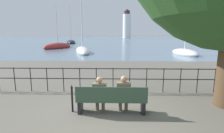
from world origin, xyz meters
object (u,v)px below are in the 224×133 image
object	(u,v)px
seated_person_left	(100,93)
sailboat_3	(58,47)
sailboat_1	(185,52)
sailboat_0	(83,51)
harbor_lighthouse	(127,25)
sailboat_2	(71,42)
park_bench	(111,100)
closed_umbrella	(72,97)
seated_person_right	(124,93)

from	to	relation	value
seated_person_left	sailboat_3	world-z (taller)	sailboat_3
sailboat_1	sailboat_0	bearing A→B (deg)	159.40
seated_person_left	harbor_lighthouse	bearing A→B (deg)	86.48
sailboat_2	sailboat_3	bearing A→B (deg)	-98.53
park_bench	harbor_lighthouse	bearing A→B (deg)	86.66
seated_person_left	sailboat_2	xyz separation A→B (m)	(-12.38, 43.87, -0.31)
park_bench	closed_umbrella	xyz separation A→B (m)	(-1.25, 0.09, 0.05)
sailboat_3	harbor_lighthouse	xyz separation A→B (m)	(17.64, 94.56, 9.00)
park_bench	seated_person_right	bearing A→B (deg)	12.36
harbor_lighthouse	sailboat_3	bearing A→B (deg)	-100.56
sailboat_1	sailboat_2	size ratio (longest dim) A/B	0.96
closed_umbrella	sailboat_1	distance (m)	19.09
seated_person_right	sailboat_0	distance (m)	19.29
park_bench	seated_person_left	world-z (taller)	seated_person_left
seated_person_left	sailboat_0	distance (m)	19.11
sailboat_2	harbor_lighthouse	distance (m)	80.03
harbor_lighthouse	seated_person_left	bearing A→B (deg)	-93.52
park_bench	harbor_lighthouse	xyz separation A→B (m)	(7.07, 120.97, 8.87)
harbor_lighthouse	seated_person_right	bearing A→B (deg)	-93.17
closed_umbrella	sailboat_1	bearing A→B (deg)	59.34
seated_person_right	sailboat_3	xyz separation A→B (m)	(-10.94, 26.33, -0.35)
sailboat_1	park_bench	bearing A→B (deg)	-128.17
closed_umbrella	seated_person_left	bearing A→B (deg)	-0.16
sailboat_0	sailboat_2	world-z (taller)	sailboat_2
sailboat_0	closed_umbrella	bearing A→B (deg)	-95.25
harbor_lighthouse	sailboat_0	bearing A→B (deg)	-96.48
sailboat_2	harbor_lighthouse	world-z (taller)	harbor_lighthouse
seated_person_right	sailboat_2	size ratio (longest dim) A/B	0.11
seated_person_left	sailboat_1	size ratio (longest dim) A/B	0.11
park_bench	seated_person_right	xyz separation A→B (m)	(0.37, 0.08, 0.21)
seated_person_left	sailboat_0	world-z (taller)	sailboat_0
seated_person_left	closed_umbrella	xyz separation A→B (m)	(-0.88, 0.00, -0.14)
sailboat_0	sailboat_3	xyz separation A→B (m)	(-6.01, 7.69, 0.05)
seated_person_left	sailboat_2	size ratio (longest dim) A/B	0.11
seated_person_right	harbor_lighthouse	size ratio (longest dim) A/B	0.06
sailboat_1	seated_person_left	bearing A→B (deg)	-129.31
sailboat_0	sailboat_3	world-z (taller)	sailboat_3
park_bench	sailboat_3	bearing A→B (deg)	111.81
seated_person_right	sailboat_1	size ratio (longest dim) A/B	0.12
sailboat_0	seated_person_left	bearing A→B (deg)	-92.67
park_bench	closed_umbrella	distance (m)	1.25
sailboat_0	sailboat_2	xyz separation A→B (m)	(-8.20, 25.23, 0.07)
closed_umbrella	sailboat_0	bearing A→B (deg)	100.06
park_bench	seated_person_left	xyz separation A→B (m)	(-0.37, 0.08, 0.20)
sailboat_0	sailboat_1	size ratio (longest dim) A/B	0.75
seated_person_right	sailboat_2	bearing A→B (deg)	106.65
sailboat_2	park_bench	bearing A→B (deg)	-89.45
park_bench	sailboat_1	xyz separation A→B (m)	(8.49, 16.51, -0.14)
park_bench	seated_person_left	distance (m)	0.43
sailboat_0	sailboat_3	distance (m)	9.76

